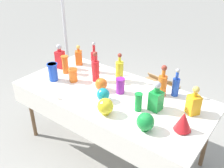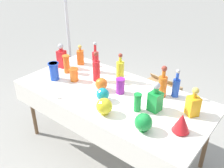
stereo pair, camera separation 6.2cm
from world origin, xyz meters
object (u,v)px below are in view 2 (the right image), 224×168
at_px(cardboard_box_behind_left, 159,94).
at_px(canopy_pole, 67,24).
at_px(square_decanter_1, 80,56).
at_px(square_decanter_2, 62,57).
at_px(slender_vase_1, 120,85).
at_px(round_bowl_2, 104,106).
at_px(tall_bottle_0, 96,69).
at_px(round_bowl_3, 103,94).
at_px(slender_vase_3, 138,102).
at_px(tall_bottle_4, 176,86).
at_px(tall_bottle_1, 163,84).
at_px(square_decanter_3, 193,104).
at_px(slender_vase_2, 74,74).
at_px(fluted_vase_0, 182,123).
at_px(slender_vase_4, 67,63).
at_px(tall_bottle_3, 96,61).
at_px(round_bowl_0, 143,122).
at_px(round_bowl_1, 101,84).
at_px(square_decanter_0, 155,99).
at_px(tall_bottle_2, 120,70).
at_px(slender_vase_0, 54,71).

height_order(cardboard_box_behind_left, canopy_pole, canopy_pole).
distance_m(square_decanter_1, square_decanter_2, 0.24).
bearing_deg(square_decanter_2, canopy_pole, 130.97).
height_order(slender_vase_1, round_bowl_2, slender_vase_1).
xyz_separation_m(tall_bottle_0, round_bowl_3, (0.32, -0.27, -0.07)).
xyz_separation_m(square_decanter_1, slender_vase_3, (1.12, -0.41, -0.01)).
bearing_deg(tall_bottle_4, slender_vase_3, -109.43).
bearing_deg(tall_bottle_4, tall_bottle_0, -164.13).
relative_size(tall_bottle_1, square_decanter_3, 1.20).
relative_size(square_decanter_1, canopy_pole, 0.09).
bearing_deg(slender_vase_2, tall_bottle_4, 21.25).
relative_size(fluted_vase_0, cardboard_box_behind_left, 0.30).
height_order(round_bowl_2, cardboard_box_behind_left, round_bowl_2).
height_order(fluted_vase_0, round_bowl_3, fluted_vase_0).
relative_size(square_decanter_1, fluted_vase_0, 1.48).
distance_m(slender_vase_2, slender_vase_4, 0.24).
bearing_deg(tall_bottle_3, slender_vase_2, -96.83).
relative_size(slender_vase_2, fluted_vase_0, 0.87).
bearing_deg(square_decanter_1, tall_bottle_0, -24.64).
height_order(slender_vase_3, round_bowl_2, slender_vase_3).
distance_m(slender_vase_3, canopy_pole, 1.89).
bearing_deg(fluted_vase_0, slender_vase_4, 173.63).
relative_size(round_bowl_0, round_bowl_2, 1.00).
height_order(slender_vase_3, canopy_pole, canopy_pole).
xyz_separation_m(slender_vase_3, round_bowl_1, (-0.49, 0.08, -0.02)).
bearing_deg(square_decanter_0, round_bowl_2, -134.01).
bearing_deg(round_bowl_2, slender_vase_2, 157.89).
bearing_deg(round_bowl_3, tall_bottle_3, 137.80).
bearing_deg(canopy_pole, tall_bottle_0, -28.14).
relative_size(square_decanter_0, slender_vase_2, 1.95).
height_order(tall_bottle_2, slender_vase_0, tall_bottle_2).
distance_m(tall_bottle_3, round_bowl_3, 0.64).
height_order(slender_vase_0, canopy_pole, canopy_pole).
relative_size(tall_bottle_4, round_bowl_3, 2.22).
xyz_separation_m(tall_bottle_1, square_decanter_0, (0.07, -0.26, -0.01)).
bearing_deg(tall_bottle_4, round_bowl_3, -135.04).
relative_size(tall_bottle_0, slender_vase_4, 1.60).
distance_m(tall_bottle_2, tall_bottle_4, 0.63).
xyz_separation_m(tall_bottle_1, slender_vase_0, (-1.10, -0.43, -0.02)).
distance_m(fluted_vase_0, round_bowl_2, 0.66).
xyz_separation_m(tall_bottle_3, square_decanter_2, (-0.41, -0.16, -0.01)).
height_order(round_bowl_0, round_bowl_2, same).
relative_size(tall_bottle_0, square_decanter_1, 1.35).
distance_m(slender_vase_4, fluted_vase_0, 1.52).
distance_m(square_decanter_0, slender_vase_2, 0.98).
bearing_deg(tall_bottle_4, canopy_pole, 170.19).
xyz_separation_m(tall_bottle_3, slender_vase_4, (-0.25, -0.22, -0.03)).
relative_size(slender_vase_2, round_bowl_0, 0.95).
relative_size(tall_bottle_3, square_decanter_0, 1.29).
bearing_deg(slender_vase_0, slender_vase_3, 3.64).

